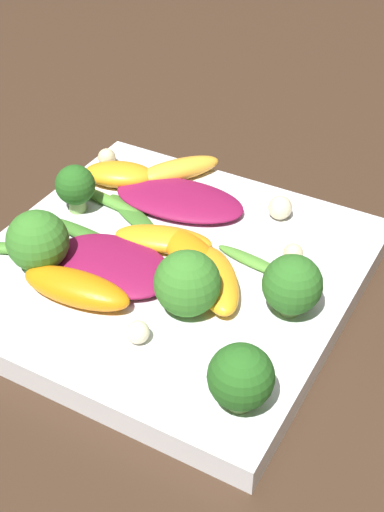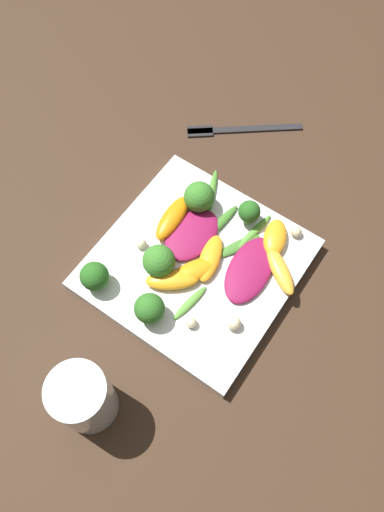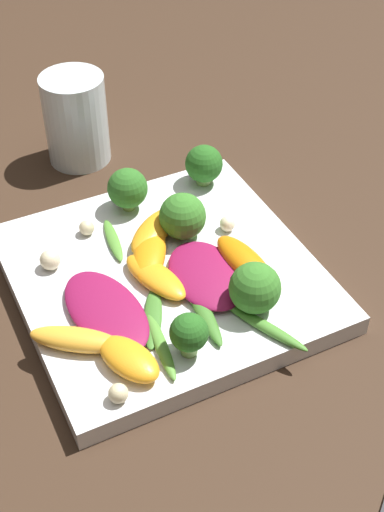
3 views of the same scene
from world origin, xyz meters
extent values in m
plane|color=#382619|center=(0.00, 0.00, 0.00)|extent=(2.40, 2.40, 0.00)
cube|color=white|center=(0.00, 0.00, 0.01)|extent=(0.26, 0.26, 0.02)
ellipsoid|color=maroon|center=(-0.03, 0.03, 0.03)|extent=(0.07, 0.09, 0.01)
ellipsoid|color=maroon|center=(0.07, 0.03, 0.02)|extent=(0.07, 0.11, 0.01)
ellipsoid|color=orange|center=(0.01, 0.01, 0.03)|extent=(0.05, 0.08, 0.01)
ellipsoid|color=#FCAD33|center=(0.10, 0.05, 0.03)|extent=(0.07, 0.06, 0.02)
ellipsoid|color=orange|center=(0.01, -0.02, 0.03)|extent=(0.06, 0.08, 0.02)
ellipsoid|color=orange|center=(-0.06, 0.03, 0.03)|extent=(0.04, 0.08, 0.02)
ellipsoid|color=orange|center=(0.07, 0.09, 0.03)|extent=(0.05, 0.07, 0.02)
ellipsoid|color=orange|center=(-0.01, -0.04, 0.03)|extent=(0.07, 0.07, 0.02)
cylinder|color=#84AD5B|center=(0.02, 0.09, 0.03)|extent=(0.01, 0.01, 0.01)
sphere|color=#26601E|center=(0.02, 0.09, 0.04)|extent=(0.03, 0.03, 0.03)
cylinder|color=#7A9E51|center=(-0.01, -0.10, 0.03)|extent=(0.01, 0.01, 0.01)
sphere|color=#2D6B23|center=(-0.01, -0.10, 0.04)|extent=(0.04, 0.04, 0.04)
cylinder|color=#84AD5B|center=(-0.05, 0.07, 0.02)|extent=(0.01, 0.01, 0.01)
sphere|color=#387A28|center=(-0.05, 0.07, 0.04)|extent=(0.04, 0.04, 0.04)
cylinder|color=#84AD5B|center=(-0.09, -0.10, 0.03)|extent=(0.02, 0.02, 0.01)
sphere|color=#26601E|center=(-0.09, -0.10, 0.04)|extent=(0.04, 0.04, 0.04)
cylinder|color=#7A9E51|center=(-0.03, -0.04, 0.02)|extent=(0.02, 0.02, 0.01)
sphere|color=#387A28|center=(-0.03, -0.04, 0.04)|extent=(0.04, 0.04, 0.04)
ellipsoid|color=#518E33|center=(0.04, 0.08, 0.02)|extent=(0.02, 0.08, 0.01)
ellipsoid|color=#47842D|center=(-0.04, 0.10, 0.02)|extent=(0.04, 0.08, 0.01)
ellipsoid|color=#518E33|center=(0.03, -0.05, 0.02)|extent=(0.02, 0.06, 0.01)
ellipsoid|color=#3D7528|center=(-0.01, 0.06, 0.02)|extent=(0.02, 0.09, 0.01)
ellipsoid|color=#3D7528|center=(0.03, 0.05, 0.02)|extent=(0.04, 0.07, 0.01)
sphere|color=beige|center=(-0.08, -0.02, 0.03)|extent=(0.01, 0.01, 0.01)
sphere|color=beige|center=(0.09, -0.05, 0.03)|extent=(0.02, 0.02, 0.02)
sphere|color=beige|center=(0.09, 0.11, 0.03)|extent=(0.02, 0.02, 0.02)
sphere|color=beige|center=(0.04, -0.08, 0.03)|extent=(0.01, 0.01, 0.01)
camera|label=1|loc=(-0.33, -0.21, 0.34)|focal=50.00mm
camera|label=2|loc=(0.16, -0.24, 0.63)|focal=35.00mm
camera|label=3|loc=(0.18, 0.42, 0.45)|focal=50.00mm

